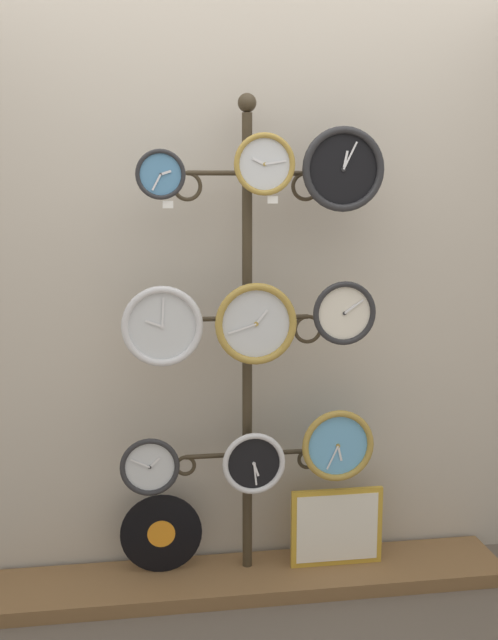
{
  "coord_description": "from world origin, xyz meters",
  "views": [
    {
      "loc": [
        -0.44,
        -2.56,
        1.64
      ],
      "look_at": [
        0.0,
        0.36,
        1.14
      ],
      "focal_mm": 42.0,
      "sensor_mm": 36.0,
      "label": 1
    }
  ],
  "objects_px": {
    "clock_middle_center": "(256,324)",
    "display_stand": "(247,418)",
    "vinyl_record": "(161,534)",
    "clock_bottom_center": "(254,463)",
    "clock_top_right": "(343,169)",
    "clock_bottom_left": "(150,467)",
    "clock_bottom_right": "(338,445)",
    "clock_top_center": "(264,164)",
    "clock_middle_left": "(162,326)",
    "clock_top_left": "(160,174)",
    "picture_frame": "(337,527)",
    "clock_middle_right": "(344,313)"
  },
  "relations": [
    {
      "from": "clock_bottom_left",
      "to": "display_stand",
      "type": "bearing_deg",
      "value": 12.63
    },
    {
      "from": "clock_bottom_center",
      "to": "picture_frame",
      "type": "bearing_deg",
      "value": 8.1
    },
    {
      "from": "clock_bottom_left",
      "to": "picture_frame",
      "type": "bearing_deg",
      "value": 3.07
    },
    {
      "from": "vinyl_record",
      "to": "clock_middle_left",
      "type": "bearing_deg",
      "value": -78.53
    },
    {
      "from": "clock_middle_right",
      "to": "clock_top_right",
      "type": "bearing_deg",
      "value": -178.16
    },
    {
      "from": "clock_middle_center",
      "to": "clock_middle_right",
      "type": "xyz_separation_m",
      "value": [
        0.36,
        0.02,
        0.03
      ]
    },
    {
      "from": "clock_middle_center",
      "to": "clock_bottom_left",
      "type": "xyz_separation_m",
      "value": [
        -0.43,
        0.03,
        -0.58
      ]
    },
    {
      "from": "clock_top_left",
      "to": "clock_middle_center",
      "type": "relative_size",
      "value": 0.58
    },
    {
      "from": "picture_frame",
      "to": "clock_bottom_left",
      "type": "bearing_deg",
      "value": -176.93
    },
    {
      "from": "clock_top_right",
      "to": "vinyl_record",
      "type": "relative_size",
      "value": 0.96
    },
    {
      "from": "clock_bottom_center",
      "to": "clock_bottom_right",
      "type": "height_order",
      "value": "clock_bottom_right"
    },
    {
      "from": "clock_middle_center",
      "to": "clock_bottom_center",
      "type": "height_order",
      "value": "clock_middle_center"
    },
    {
      "from": "clock_middle_left",
      "to": "clock_top_left",
      "type": "bearing_deg",
      "value": -63.62
    },
    {
      "from": "clock_middle_center",
      "to": "clock_top_center",
      "type": "bearing_deg",
      "value": 13.87
    },
    {
      "from": "clock_top_center",
      "to": "clock_bottom_right",
      "type": "bearing_deg",
      "value": 4.88
    },
    {
      "from": "clock_top_right",
      "to": "clock_bottom_left",
      "type": "distance_m",
      "value": 1.4
    },
    {
      "from": "clock_bottom_center",
      "to": "clock_bottom_right",
      "type": "xyz_separation_m",
      "value": [
        0.36,
        0.02,
        0.05
      ]
    },
    {
      "from": "clock_top_left",
      "to": "clock_top_right",
      "type": "relative_size",
      "value": 0.57
    },
    {
      "from": "display_stand",
      "to": "picture_frame",
      "type": "distance_m",
      "value": 0.62
    },
    {
      "from": "display_stand",
      "to": "clock_top_right",
      "type": "xyz_separation_m",
      "value": [
        0.36,
        -0.1,
        1.02
      ]
    },
    {
      "from": "clock_top_center",
      "to": "clock_bottom_center",
      "type": "bearing_deg",
      "value": 162.65
    },
    {
      "from": "clock_bottom_left",
      "to": "picture_frame",
      "type": "height_order",
      "value": "clock_bottom_left"
    },
    {
      "from": "clock_middle_center",
      "to": "clock_bottom_left",
      "type": "height_order",
      "value": "clock_middle_center"
    },
    {
      "from": "clock_bottom_right",
      "to": "clock_bottom_left",
      "type": "bearing_deg",
      "value": -179.63
    },
    {
      "from": "clock_top_right",
      "to": "clock_bottom_center",
      "type": "height_order",
      "value": "clock_top_right"
    },
    {
      "from": "clock_top_left",
      "to": "picture_frame",
      "type": "xyz_separation_m",
      "value": [
        0.73,
        0.05,
        -1.48
      ]
    },
    {
      "from": "display_stand",
      "to": "clock_middle_left",
      "type": "relative_size",
      "value": 6.36
    },
    {
      "from": "clock_middle_right",
      "to": "picture_frame",
      "type": "distance_m",
      "value": 0.94
    },
    {
      "from": "picture_frame",
      "to": "clock_middle_left",
      "type": "bearing_deg",
      "value": -176.7
    },
    {
      "from": "clock_top_right",
      "to": "vinyl_record",
      "type": "distance_m",
      "value": 1.67
    },
    {
      "from": "display_stand",
      "to": "clock_middle_left",
      "type": "bearing_deg",
      "value": -165.31
    },
    {
      "from": "clock_middle_center",
      "to": "display_stand",
      "type": "bearing_deg",
      "value": 97.76
    },
    {
      "from": "clock_top_center",
      "to": "clock_bottom_right",
      "type": "height_order",
      "value": "clock_top_center"
    },
    {
      "from": "clock_top_right",
      "to": "clock_middle_left",
      "type": "height_order",
      "value": "clock_top_right"
    },
    {
      "from": "vinyl_record",
      "to": "clock_bottom_right",
      "type": "bearing_deg",
      "value": -6.61
    },
    {
      "from": "clock_top_right",
      "to": "clock_bottom_left",
      "type": "bearing_deg",
      "value": 179.37
    },
    {
      "from": "clock_top_center",
      "to": "clock_bottom_left",
      "type": "relative_size",
      "value": 0.99
    },
    {
      "from": "picture_frame",
      "to": "vinyl_record",
      "type": "bearing_deg",
      "value": 176.35
    },
    {
      "from": "clock_bottom_left",
      "to": "clock_bottom_right",
      "type": "height_order",
      "value": "clock_bottom_right"
    },
    {
      "from": "clock_bottom_left",
      "to": "clock_top_center",
      "type": "bearing_deg",
      "value": -2.77
    },
    {
      "from": "vinyl_record",
      "to": "clock_middle_center",
      "type": "bearing_deg",
      "value": -17.47
    },
    {
      "from": "clock_bottom_center",
      "to": "vinyl_record",
      "type": "xyz_separation_m",
      "value": [
        -0.38,
        0.1,
        -0.33
      ]
    },
    {
      "from": "clock_bottom_left",
      "to": "clock_bottom_right",
      "type": "xyz_separation_m",
      "value": [
        0.78,
        0.0,
        0.05
      ]
    },
    {
      "from": "display_stand",
      "to": "clock_middle_center",
      "type": "relative_size",
      "value": 6.24
    },
    {
      "from": "display_stand",
      "to": "vinyl_record",
      "type": "bearing_deg",
      "value": -179.77
    },
    {
      "from": "clock_bottom_right",
      "to": "clock_top_center",
      "type": "bearing_deg",
      "value": -175.12
    },
    {
      "from": "clock_top_left",
      "to": "clock_bottom_center",
      "type": "relative_size",
      "value": 0.73
    },
    {
      "from": "clock_bottom_left",
      "to": "clock_middle_left",
      "type": "bearing_deg",
      "value": 0.34
    },
    {
      "from": "clock_middle_left",
      "to": "picture_frame",
      "type": "xyz_separation_m",
      "value": [
        0.73,
        0.04,
        -0.9
      ]
    },
    {
      "from": "clock_middle_center",
      "to": "clock_middle_right",
      "type": "relative_size",
      "value": 1.25
    }
  ]
}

